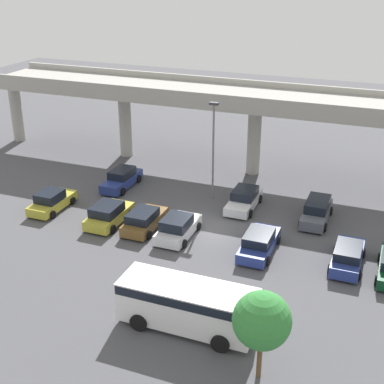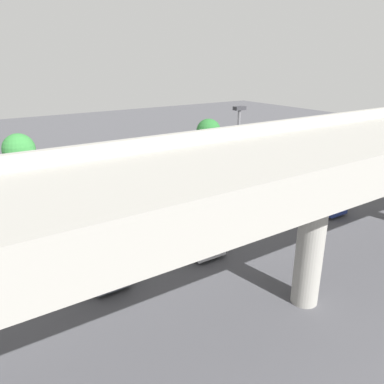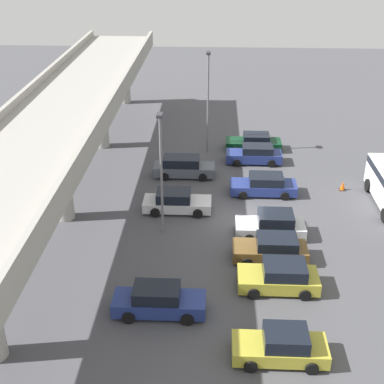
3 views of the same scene
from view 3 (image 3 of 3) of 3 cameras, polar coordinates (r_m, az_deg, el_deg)
The scene contains 15 objects.
ground_plane at distance 36.26m, azimuth 5.53°, elevation -3.18°, with size 111.19×111.19×0.00m, color #4C4C51.
highway_overpass at distance 34.93m, azimuth -14.35°, elevation 6.47°, with size 53.09×6.58×7.81m.
parked_car_0 at distance 25.85m, azimuth 9.51°, elevation -15.91°, with size 2.06×4.39×1.58m.
parked_car_1 at distance 27.99m, azimuth -3.58°, elevation -11.51°, with size 1.97×4.77×1.61m.
parked_car_2 at distance 29.97m, azimuth 9.35°, elevation -8.91°, with size 2.25×4.40×1.61m.
parked_car_3 at distance 32.29m, azimuth 8.50°, elevation -6.01°, with size 2.12×4.42×1.53m.
parked_car_4 at distance 34.62m, azimuth 8.50°, elevation -3.52°, with size 2.21×4.43×1.62m.
parked_car_5 at distance 37.13m, azimuth -1.69°, elevation -1.04°, with size 2.12×4.72×1.52m.
parked_car_6 at distance 39.79m, azimuth 7.69°, elevation 0.73°, with size 2.13×4.88×1.51m.
parked_car_7 at distance 42.19m, azimuth -0.92°, elevation 2.68°, with size 2.00×4.76×1.63m.
parked_car_8 at distance 44.94m, azimuth 6.70°, elevation 3.99°, with size 2.02×4.61×1.52m.
parked_car_9 at distance 47.62m, azimuth 6.62°, elevation 5.28°, with size 2.12×4.84×1.45m.
lamp_post_near_aisle at distance 32.86m, azimuth -3.31°, elevation 2.82°, with size 0.70×0.35×8.06m.
lamp_post_mid_lot at distance 45.36m, azimuth 1.71°, elevation 10.21°, with size 0.70×0.35×8.72m.
traffic_cone at distance 41.72m, azimuth 15.77°, elevation 0.62°, with size 0.44×0.44×0.70m.
Camera 3 is at (-31.32, 2.06, 18.16)m, focal length 50.00 mm.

